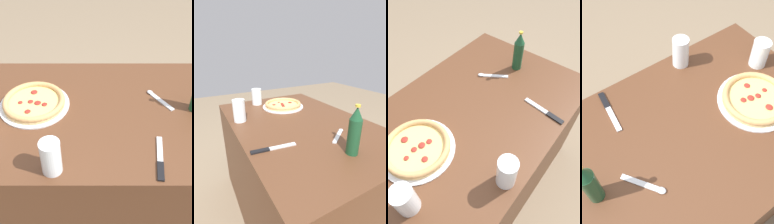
% 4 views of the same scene
% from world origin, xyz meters
% --- Properties ---
extents(ground_plane, '(8.00, 8.00, 0.00)m').
position_xyz_m(ground_plane, '(0.00, 0.00, 0.00)').
color(ground_plane, '#847056').
extents(table, '(1.23, 0.81, 0.75)m').
position_xyz_m(table, '(0.00, 0.00, 0.37)').
color(table, '#56331E').
rests_on(table, ground_plane).
extents(pizza_salami, '(0.32, 0.32, 0.04)m').
position_xyz_m(pizza_salami, '(-0.31, 0.04, 0.77)').
color(pizza_salami, silver).
rests_on(pizza_salami, table).
extents(glass_water, '(0.08, 0.08, 0.15)m').
position_xyz_m(glass_water, '(-0.19, -0.33, 0.81)').
color(glass_water, white).
rests_on(glass_water, table).
extents(knife, '(0.05, 0.22, 0.01)m').
position_xyz_m(knife, '(0.22, -0.29, 0.75)').
color(knife, black).
rests_on(knife, table).
extents(spoon, '(0.12, 0.16, 0.01)m').
position_xyz_m(spoon, '(0.27, 0.09, 0.75)').
color(spoon, silver).
rests_on(spoon, table).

